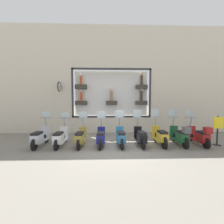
% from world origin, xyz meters
% --- Properties ---
extents(ground_plane, '(120.00, 120.00, 0.00)m').
position_xyz_m(ground_plane, '(0.00, 0.00, 0.00)').
color(ground_plane, gray).
extents(building_facade, '(1.24, 36.00, 7.04)m').
position_xyz_m(building_facade, '(3.60, 0.00, 3.57)').
color(building_facade, beige).
rests_on(building_facade, ground_plane).
extents(scooter_red_0, '(1.80, 0.61, 1.63)m').
position_xyz_m(scooter_red_0, '(0.27, -4.07, 0.47)').
color(scooter_red_0, black).
rests_on(scooter_red_0, ground_plane).
extents(scooter_green_1, '(1.80, 0.61, 1.69)m').
position_xyz_m(scooter_green_1, '(0.28, -3.13, 0.48)').
color(scooter_green_1, black).
rests_on(scooter_green_1, ground_plane).
extents(scooter_yellow_2, '(1.81, 0.61, 1.68)m').
position_xyz_m(scooter_yellow_2, '(0.34, -2.20, 0.45)').
color(scooter_yellow_2, black).
rests_on(scooter_yellow_2, ground_plane).
extents(scooter_black_3, '(1.79, 0.60, 1.65)m').
position_xyz_m(scooter_black_3, '(0.33, -1.27, 0.42)').
color(scooter_black_3, black).
rests_on(scooter_black_3, ground_plane).
extents(scooter_teal_4, '(1.80, 0.60, 1.64)m').
position_xyz_m(scooter_teal_4, '(0.33, -0.33, 0.43)').
color(scooter_teal_4, black).
rests_on(scooter_teal_4, ground_plane).
extents(scooter_navy_5, '(1.79, 0.60, 1.58)m').
position_xyz_m(scooter_navy_5, '(0.33, 0.60, 0.42)').
color(scooter_navy_5, black).
rests_on(scooter_navy_5, ground_plane).
extents(scooter_olive_6, '(1.79, 0.60, 1.55)m').
position_xyz_m(scooter_olive_6, '(0.33, 1.53, 0.42)').
color(scooter_olive_6, black).
rests_on(scooter_olive_6, ground_plane).
extents(scooter_white_7, '(1.79, 0.61, 1.52)m').
position_xyz_m(scooter_white_7, '(0.33, 2.46, 0.42)').
color(scooter_white_7, black).
rests_on(scooter_white_7, ground_plane).
extents(scooter_silver_8, '(1.80, 0.61, 1.58)m').
position_xyz_m(scooter_silver_8, '(0.33, 3.40, 0.43)').
color(scooter_silver_8, black).
rests_on(scooter_silver_8, ground_plane).
extents(shop_sign_post, '(0.36, 0.45, 1.41)m').
position_xyz_m(shop_sign_post, '(0.27, -4.93, 0.74)').
color(shop_sign_post, '#232326').
rests_on(shop_sign_post, ground_plane).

